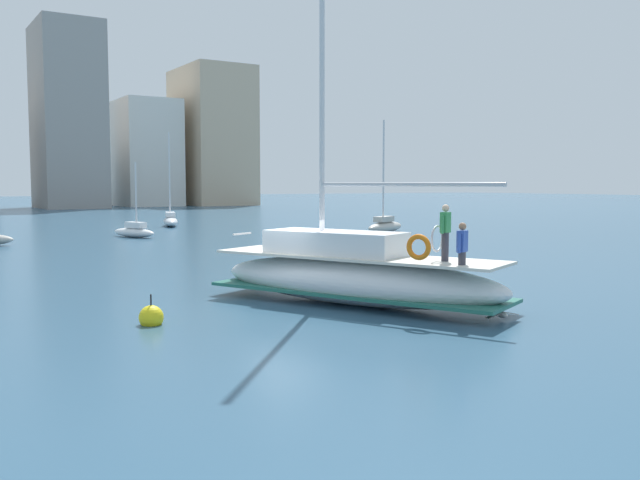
{
  "coord_description": "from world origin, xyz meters",
  "views": [
    {
      "loc": [
        -10.46,
        -18.45,
        3.61
      ],
      "look_at": [
        1.25,
        0.28,
        1.8
      ],
      "focal_mm": 38.42,
      "sensor_mm": 36.0,
      "label": 1
    }
  ],
  "objects_px": {
    "main_sailboat": "(353,274)",
    "moored_cutter_right": "(170,220)",
    "moored_cutter_left": "(385,225)",
    "seagull": "(502,315)",
    "moored_sloop_far": "(134,231)",
    "mooring_buoy": "(151,317)"
  },
  "relations": [
    {
      "from": "moored_cutter_right",
      "to": "mooring_buoy",
      "type": "distance_m",
      "value": 42.0
    },
    {
      "from": "moored_cutter_left",
      "to": "moored_cutter_right",
      "type": "distance_m",
      "value": 19.26
    },
    {
      "from": "main_sailboat",
      "to": "moored_sloop_far",
      "type": "xyz_separation_m",
      "value": [
        2.16,
        29.13,
        -0.47
      ]
    },
    {
      "from": "moored_cutter_right",
      "to": "mooring_buoy",
      "type": "bearing_deg",
      "value": -110.37
    },
    {
      "from": "moored_sloop_far",
      "to": "moored_cutter_right",
      "type": "relative_size",
      "value": 0.63
    },
    {
      "from": "main_sailboat",
      "to": "moored_sloop_far",
      "type": "relative_size",
      "value": 2.74
    },
    {
      "from": "moored_cutter_left",
      "to": "mooring_buoy",
      "type": "bearing_deg",
      "value": -137.37
    },
    {
      "from": "moored_cutter_left",
      "to": "mooring_buoy",
      "type": "distance_m",
      "value": 34.73
    },
    {
      "from": "moored_sloop_far",
      "to": "mooring_buoy",
      "type": "xyz_separation_m",
      "value": [
        -8.32,
        -28.91,
        -0.25
      ]
    },
    {
      "from": "main_sailboat",
      "to": "moored_cutter_right",
      "type": "bearing_deg",
      "value": 77.94
    },
    {
      "from": "main_sailboat",
      "to": "seagull",
      "type": "height_order",
      "value": "main_sailboat"
    },
    {
      "from": "moored_cutter_right",
      "to": "moored_cutter_left",
      "type": "bearing_deg",
      "value": -55.42
    },
    {
      "from": "seagull",
      "to": "mooring_buoy",
      "type": "xyz_separation_m",
      "value": [
        -8.11,
        4.35,
        0.04
      ]
    },
    {
      "from": "main_sailboat",
      "to": "seagull",
      "type": "relative_size",
      "value": 12.94
    },
    {
      "from": "moored_cutter_right",
      "to": "mooring_buoy",
      "type": "height_order",
      "value": "moored_cutter_right"
    },
    {
      "from": "moored_cutter_left",
      "to": "moored_cutter_right",
      "type": "bearing_deg",
      "value": 124.58
    },
    {
      "from": "moored_cutter_left",
      "to": "moored_cutter_right",
      "type": "relative_size",
      "value": 1.03
    },
    {
      "from": "moored_sloop_far",
      "to": "seagull",
      "type": "xyz_separation_m",
      "value": [
        -0.21,
        -33.26,
        -0.3
      ]
    },
    {
      "from": "moored_sloop_far",
      "to": "main_sailboat",
      "type": "bearing_deg",
      "value": -94.24
    },
    {
      "from": "main_sailboat",
      "to": "moored_cutter_right",
      "type": "xyz_separation_m",
      "value": [
        8.46,
        39.59,
        -0.36
      ]
    },
    {
      "from": "moored_sloop_far",
      "to": "moored_cutter_left",
      "type": "relative_size",
      "value": 0.61
    },
    {
      "from": "main_sailboat",
      "to": "mooring_buoy",
      "type": "height_order",
      "value": "main_sailboat"
    }
  ]
}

